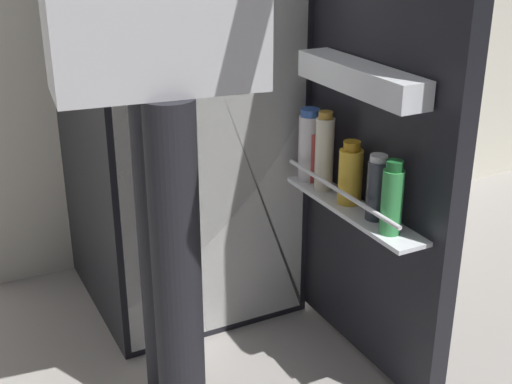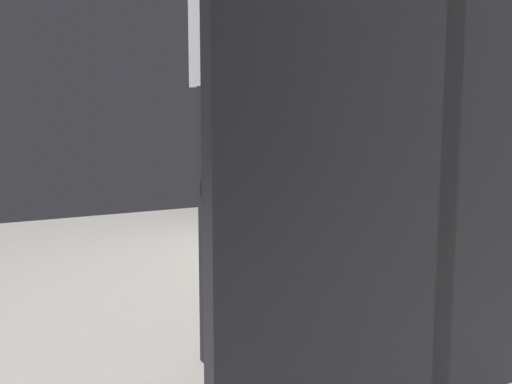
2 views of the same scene
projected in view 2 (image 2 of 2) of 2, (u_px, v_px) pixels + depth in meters
The scene contains 3 objects.
ground_plane at pixel (280, 384), 1.91m from camera, with size 6.12×6.12×0.00m, color gray.
refrigerator at pixel (429, 99), 2.00m from camera, with size 0.69×1.27×1.69m.
person at pixel (243, 22), 1.97m from camera, with size 0.59×0.84×1.77m.
Camera 2 is at (1.58, -0.90, 0.84)m, focal length 44.95 mm.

